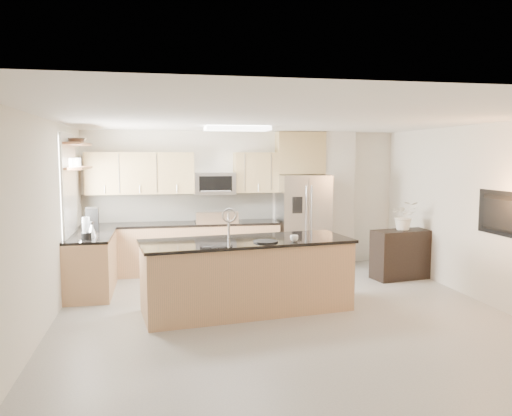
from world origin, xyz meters
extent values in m
plane|color=#B0AFA8|center=(0.00, 0.00, 0.00)|extent=(6.50, 6.50, 0.00)
cube|color=white|center=(0.00, 0.00, 2.60)|extent=(6.00, 6.50, 0.02)
cube|color=silver|center=(0.00, 3.25, 1.30)|extent=(6.00, 0.02, 2.60)
cube|color=silver|center=(0.00, -3.25, 1.30)|extent=(6.00, 0.02, 2.60)
cube|color=silver|center=(-3.00, 0.00, 1.30)|extent=(0.02, 6.50, 2.60)
cube|color=silver|center=(3.00, 0.00, 1.30)|extent=(0.02, 6.50, 2.60)
cube|color=tan|center=(-1.23, 2.92, 0.44)|extent=(3.55, 0.65, 0.88)
cube|color=black|center=(-1.23, 2.92, 0.90)|extent=(3.55, 0.66, 0.04)
cube|color=beige|center=(-1.23, 3.24, 1.18)|extent=(3.55, 0.02, 0.52)
cube|color=tan|center=(-2.67, 1.85, 0.44)|extent=(0.65, 1.50, 0.88)
cube|color=black|center=(-2.67, 1.85, 0.90)|extent=(0.66, 1.50, 0.04)
cube|color=black|center=(-0.60, 2.92, 0.45)|extent=(0.76, 0.64, 0.90)
cube|color=black|center=(-0.60, 2.92, 0.92)|extent=(0.76, 0.62, 0.03)
cube|color=#B1B1B3|center=(-0.60, 2.62, 1.03)|extent=(0.76, 0.04, 0.22)
cube|color=tan|center=(-1.94, 3.08, 1.83)|extent=(1.92, 0.33, 0.75)
cube|color=tan|center=(0.19, 3.08, 1.83)|extent=(0.82, 0.33, 0.75)
cube|color=#B1B1B3|center=(-0.60, 3.05, 1.63)|extent=(0.76, 0.40, 0.40)
cube|color=black|center=(-0.60, 2.85, 1.63)|extent=(0.60, 0.02, 0.28)
cube|color=#B1B1B3|center=(1.06, 2.88, 0.89)|extent=(0.92, 0.75, 1.78)
cube|color=gray|center=(1.06, 2.50, 0.89)|extent=(0.02, 0.01, 1.69)
cube|color=black|center=(0.84, 2.48, 1.25)|extent=(0.18, 0.03, 0.30)
cube|color=beige|center=(1.82, 3.10, 1.30)|extent=(0.60, 0.30, 2.60)
cube|color=white|center=(-2.98, 1.85, 1.65)|extent=(0.03, 1.05, 1.55)
cube|color=white|center=(-2.97, 1.85, 1.65)|extent=(0.03, 1.15, 1.65)
cube|color=brown|center=(-2.85, 1.95, 1.95)|extent=(0.30, 1.20, 0.04)
cube|color=brown|center=(-2.85, 1.95, 2.32)|extent=(0.30, 1.20, 0.04)
cube|color=white|center=(-0.40, 1.60, 2.56)|extent=(1.00, 0.50, 0.06)
cube|color=tan|center=(-0.45, 0.47, 0.48)|extent=(2.91, 1.32, 0.95)
cube|color=black|center=(-0.45, 0.47, 0.97)|extent=(2.98, 1.38, 0.04)
cube|color=black|center=(-0.66, 0.47, 0.96)|extent=(0.60, 0.43, 0.01)
cylinder|color=#B1B1B3|center=(-0.66, 0.71, 1.16)|extent=(0.03, 0.03, 0.34)
torus|color=#B1B1B3|center=(-0.66, 0.64, 1.31)|extent=(0.21, 0.03, 0.21)
cube|color=black|center=(2.54, 1.75, 0.43)|extent=(1.12, 0.61, 0.85)
imported|color=white|center=(0.15, 0.22, 1.04)|extent=(0.11, 0.11, 0.09)
cylinder|color=black|center=(-0.24, 0.24, 1.00)|extent=(0.37, 0.37, 0.02)
cylinder|color=black|center=(-2.67, 1.37, 0.97)|extent=(0.14, 0.14, 0.10)
cylinder|color=silver|center=(-2.67, 1.37, 1.13)|extent=(0.11, 0.11, 0.23)
cone|color=#B1B1B3|center=(-2.62, 1.61, 1.02)|extent=(0.18, 0.18, 0.20)
cylinder|color=black|center=(-2.62, 1.61, 1.13)|extent=(0.04, 0.04, 0.04)
cube|color=black|center=(-2.69, 2.26, 1.11)|extent=(0.22, 0.26, 0.38)
cylinder|color=#B1B1B3|center=(-2.69, 2.19, 1.02)|extent=(0.12, 0.12, 0.13)
imported|color=#B1B1B3|center=(-2.85, 1.97, 2.39)|extent=(0.46, 0.46, 0.10)
imported|color=white|center=(2.56, 1.76, 1.23)|extent=(0.80, 0.73, 0.76)
imported|color=black|center=(2.91, -0.20, 1.35)|extent=(0.14, 1.08, 0.62)
camera|label=1|loc=(-1.63, -6.17, 2.14)|focal=35.00mm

